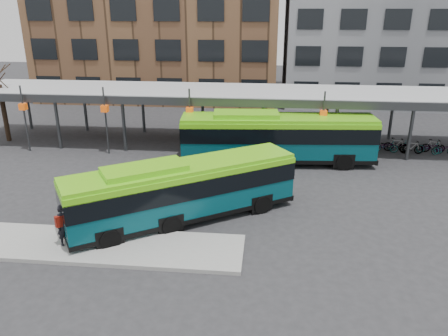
# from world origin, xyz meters

# --- Properties ---
(ground) EXTENTS (120.00, 120.00, 0.00)m
(ground) POSITION_xyz_m (0.00, 0.00, 0.00)
(ground) COLOR #28282B
(ground) RESTS_ON ground
(boarding_island) EXTENTS (14.00, 3.00, 0.18)m
(boarding_island) POSITION_xyz_m (-5.50, -3.00, 0.09)
(boarding_island) COLOR gray
(boarding_island) RESTS_ON ground
(canopy) EXTENTS (40.00, 6.53, 4.80)m
(canopy) POSITION_xyz_m (-0.06, 12.87, 3.91)
(canopy) COLOR #999B9E
(canopy) RESTS_ON ground
(tree) EXTENTS (1.64, 1.64, 5.60)m
(tree) POSITION_xyz_m (-18.00, 12.00, 2.43)
(tree) COLOR black
(tree) RESTS_ON ground
(building_grey) EXTENTS (24.00, 14.00, 20.00)m
(building_grey) POSITION_xyz_m (16.00, 32.00, 10.00)
(building_grey) COLOR slate
(building_grey) RESTS_ON ground
(bus_front) EXTENTS (10.92, 8.33, 3.16)m
(bus_front) POSITION_xyz_m (-1.67, 0.07, 1.65)
(bus_front) COLOR #06414B
(bus_front) RESTS_ON ground
(bus_rear) EXTENTS (12.93, 3.76, 3.52)m
(bus_rear) POSITION_xyz_m (2.97, 8.96, 1.83)
(bus_rear) COLOR #06414B
(bus_rear) RESTS_ON ground
(pedestrian) EXTENTS (0.79, 0.80, 1.87)m
(pedestrian) POSITION_xyz_m (-6.31, -3.13, 1.13)
(pedestrian) COLOR black
(pedestrian) RESTS_ON boarding_island
(bike_rack) EXTENTS (7.24, 1.45, 1.03)m
(bike_rack) POSITION_xyz_m (13.34, 12.13, 0.47)
(bike_rack) COLOR slate
(bike_rack) RESTS_ON ground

